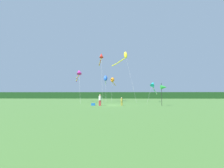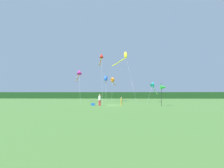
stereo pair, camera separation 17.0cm
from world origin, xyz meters
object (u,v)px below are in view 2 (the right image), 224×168
(banner_flag_pole, at_px, (163,87))
(person_child, at_px, (121,101))
(kite_yellow, at_px, (124,57))
(kite_red, at_px, (101,57))
(kite_cyan, at_px, (153,85))
(kite_blue, at_px, (106,79))
(person_adult, at_px, (100,99))
(kite_magenta, at_px, (79,73))
(kite_orange, at_px, (113,80))
(cooler_box, at_px, (93,104))

(banner_flag_pole, bearing_deg, person_child, 172.61)
(person_child, bearing_deg, kite_yellow, 85.10)
(kite_red, height_order, kite_cyan, kite_red)
(banner_flag_pole, xyz_separation_m, kite_blue, (-9.90, 14.60, 2.84))
(person_adult, distance_m, kite_cyan, 15.71)
(kite_cyan, bearing_deg, kite_blue, 163.36)
(kite_yellow, bearing_deg, banner_flag_pole, -63.63)
(kite_magenta, bearing_deg, kite_orange, 46.93)
(kite_yellow, bearing_deg, person_child, -94.90)
(cooler_box, height_order, kite_yellow, kite_yellow)
(banner_flag_pole, bearing_deg, kite_orange, 115.58)
(kite_yellow, xyz_separation_m, kite_orange, (-2.75, 6.13, -4.81))
(kite_yellow, distance_m, kite_red, 5.61)
(cooler_box, xyz_separation_m, kite_orange, (2.59, 16.43, 5.28))
(kite_yellow, bearing_deg, kite_red, 163.24)
(banner_flag_pole, xyz_separation_m, kite_red, (-10.82, 12.63, 7.91))
(person_adult, relative_size, banner_flag_pole, 0.51)
(banner_flag_pole, distance_m, kite_cyan, 11.44)
(person_child, xyz_separation_m, kite_blue, (-3.56, 13.78, 4.91))
(kite_orange, bearing_deg, person_adult, -95.01)
(person_adult, bearing_deg, kite_red, 95.18)
(kite_magenta, distance_m, kite_red, 6.97)
(person_child, height_order, kite_red, kite_red)
(person_adult, bearing_deg, banner_flag_pole, -1.30)
(person_adult, relative_size, kite_blue, 0.26)
(kite_magenta, bearing_deg, banner_flag_pole, -31.86)
(cooler_box, height_order, kite_cyan, kite_cyan)
(kite_blue, bearing_deg, kite_red, -115.03)
(kite_red, bearing_deg, kite_yellow, -16.76)
(kite_orange, bearing_deg, banner_flag_pole, -64.42)
(cooler_box, xyz_separation_m, kite_red, (-0.02, 11.91, 10.52))
(person_child, bearing_deg, person_adult, -169.86)
(cooler_box, relative_size, banner_flag_pole, 0.17)
(person_adult, bearing_deg, kite_cyan, 46.07)
(cooler_box, bearing_deg, person_adult, -24.38)
(person_child, height_order, cooler_box, person_child)
(kite_blue, distance_m, kite_yellow, 7.35)
(cooler_box, relative_size, kite_red, 0.05)
(person_child, bearing_deg, kite_blue, 104.48)
(kite_blue, relative_size, kite_magenta, 0.78)
(kite_blue, distance_m, kite_red, 5.52)
(person_child, height_order, kite_cyan, kite_cyan)
(kite_cyan, bearing_deg, kite_yellow, -177.12)
(banner_flag_pole, distance_m, kite_yellow, 14.39)
(kite_orange, bearing_deg, kite_magenta, -133.07)
(person_child, relative_size, kite_yellow, 0.11)
(cooler_box, xyz_separation_m, kite_blue, (0.90, 13.88, 5.45))
(kite_red, bearing_deg, kite_cyan, -6.21)
(cooler_box, distance_m, kite_orange, 17.45)
(person_child, distance_m, kite_red, 16.10)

